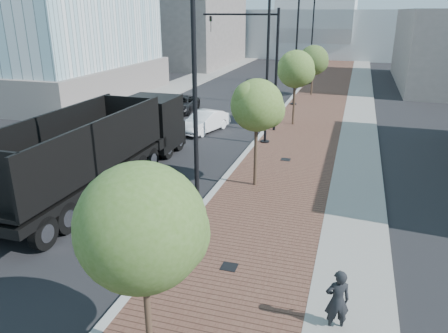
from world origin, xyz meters
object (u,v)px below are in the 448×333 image
(dump_truck, at_px, (122,143))
(white_sedan, at_px, (205,122))
(pedestrian, at_px, (337,301))
(dark_car_mid, at_px, (182,104))

(dump_truck, distance_m, white_sedan, 8.85)
(white_sedan, relative_size, pedestrian, 2.41)
(dump_truck, height_order, dark_car_mid, dump_truck)
(white_sedan, bearing_deg, dump_truck, -82.32)
(white_sedan, bearing_deg, pedestrian, -44.75)
(white_sedan, distance_m, dark_car_mid, 6.50)
(white_sedan, height_order, pedestrian, pedestrian)
(dump_truck, xyz_separation_m, white_sedan, (1.28, 8.71, -0.89))
(dump_truck, bearing_deg, dark_car_mid, 100.79)
(white_sedan, relative_size, dark_car_mid, 0.94)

